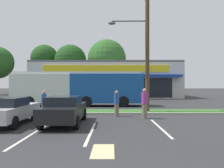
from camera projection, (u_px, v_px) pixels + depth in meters
name	position (u px, v px, depth m)	size (l,w,h in m)	color
grass_median	(96.00, 111.00, 17.29)	(56.00, 2.20, 0.12)	#386B28
curb_lip	(95.00, 114.00, 16.07)	(56.00, 0.24, 0.12)	#99968C
parking_stripe_1	(32.00, 135.00, 9.57)	(0.12, 4.80, 0.01)	silver
parking_stripe_2	(92.00, 132.00, 10.10)	(0.12, 4.80, 0.01)	silver
parking_stripe_3	(161.00, 127.00, 11.18)	(0.12, 4.80, 0.01)	silver
lot_arrow	(104.00, 151.00, 7.24)	(0.70, 1.60, 0.01)	beige
storefront_building	(108.00, 80.00, 38.71)	(22.60, 12.18, 5.58)	beige
tree_left	(46.00, 59.00, 50.43)	(5.91, 5.91, 10.64)	#473323
tree_mid_left	(71.00, 61.00, 48.60)	(6.58, 6.58, 10.35)	#473323
tree_mid	(108.00, 59.00, 48.09)	(7.90, 7.90, 11.35)	#473323
utility_pole	(146.00, 44.00, 17.05)	(3.03, 2.40, 9.32)	#4C3826
city_bus	(79.00, 88.00, 22.41)	(12.31, 2.68, 3.25)	#144793
bus_stop_bench	(8.00, 108.00, 15.18)	(1.60, 0.45, 0.95)	brown
car_0	(10.00, 110.00, 11.98)	(1.86, 4.56, 1.40)	#B7B7BC
car_1	(65.00, 110.00, 12.08)	(1.88, 4.59, 1.46)	black
car_2	(55.00, 95.00, 28.60)	(4.75, 2.00, 1.46)	slate
pedestrian_near_bench	(145.00, 103.00, 14.12)	(0.37, 0.37, 1.82)	#726651
pedestrian_by_pole	(118.00, 103.00, 15.06)	(0.34, 0.34, 1.67)	#726651
pedestrian_mid	(45.00, 103.00, 15.25)	(0.34, 0.34, 1.66)	#726651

